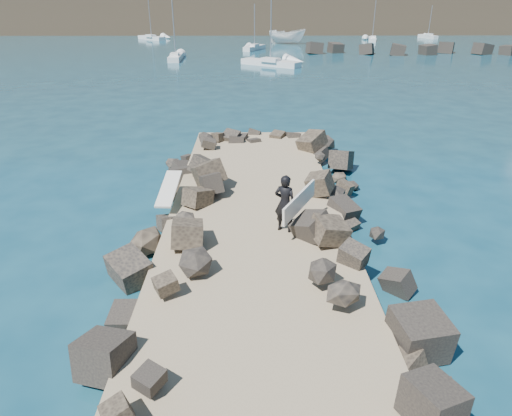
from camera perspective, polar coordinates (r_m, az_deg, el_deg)
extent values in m
plane|color=#0F384C|center=(15.70, -0.05, -3.44)|extent=(800.00, 800.00, 0.00)
cube|color=#8C7759|center=(13.82, 0.06, -6.27)|extent=(6.00, 26.00, 0.60)
cube|color=black|center=(14.41, -11.62, -4.52)|extent=(2.60, 22.00, 1.00)
cube|color=black|center=(14.48, 11.62, -4.36)|extent=(2.60, 22.00, 1.00)
cube|color=black|center=(77.60, 27.49, 17.17)|extent=(52.00, 4.00, 1.20)
cube|color=silver|center=(16.85, -10.81, 2.05)|extent=(0.69, 2.33, 0.08)
imported|color=white|center=(85.39, 3.89, 20.62)|extent=(6.87, 3.98, 2.50)
imported|color=black|center=(14.36, 3.64, 0.57)|extent=(0.82, 0.69, 1.90)
cube|color=silver|center=(14.38, 5.43, 0.77)|extent=(1.22, 2.09, 0.74)
cube|color=silver|center=(93.35, 14.31, 19.71)|extent=(2.53, 5.94, 0.80)
cylinder|color=gray|center=(93.15, 14.56, 21.87)|extent=(0.12, 0.12, 6.38)
cube|color=silver|center=(92.66, 14.45, 19.98)|extent=(1.27, 1.79, 0.44)
cube|color=silver|center=(57.14, 1.82, 17.59)|extent=(7.15, 5.83, 0.80)
cylinder|color=gray|center=(56.75, 1.89, 22.14)|extent=(0.12, 0.12, 8.38)
cube|color=silver|center=(56.55, 1.85, 18.03)|extent=(2.44, 2.24, 0.44)
cube|color=silver|center=(96.05, -12.92, 19.97)|extent=(6.10, 6.04, 0.80)
cylinder|color=gray|center=(95.83, -13.18, 22.47)|extent=(0.12, 0.12, 7.74)
cube|color=silver|center=(95.44, -13.02, 20.23)|extent=(2.19, 2.19, 0.44)
cube|color=silver|center=(63.59, -9.98, 17.99)|extent=(1.65, 6.51, 0.80)
cylinder|color=gray|center=(63.26, -10.26, 21.50)|extent=(0.12, 0.12, 7.10)
cube|color=silver|center=(62.77, -10.13, 18.36)|extent=(1.10, 1.84, 0.44)
cube|color=silver|center=(102.93, 20.68, 19.36)|extent=(2.58, 5.05, 0.80)
cylinder|color=gray|center=(102.76, 20.95, 21.05)|extent=(0.12, 0.12, 5.45)
cube|color=silver|center=(102.36, 20.83, 19.60)|extent=(1.18, 1.57, 0.44)
cube|color=silver|center=(74.77, -0.18, 19.32)|extent=(3.62, 5.35, 0.80)
cylinder|color=gray|center=(74.53, -0.18, 21.87)|extent=(0.12, 0.12, 5.97)
cube|color=silver|center=(74.16, -0.18, 19.66)|extent=(1.48, 1.75, 0.44)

